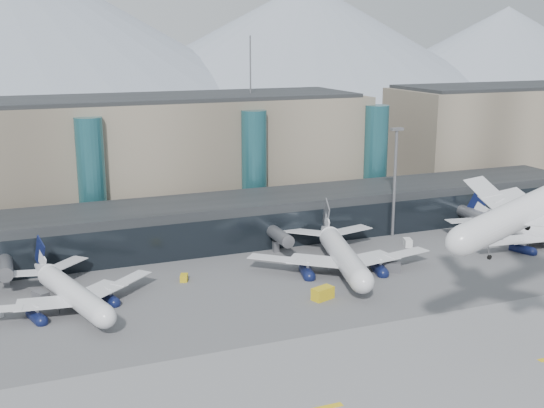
{
  "coord_description": "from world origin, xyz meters",
  "views": [
    {
      "loc": [
        -53.33,
        -84.46,
        45.59
      ],
      "look_at": [
        -6.9,
        32.0,
        14.81
      ],
      "focal_mm": 45.0,
      "sensor_mm": 36.0,
      "label": 1
    }
  ],
  "objects_px": {
    "lightmast_mid": "(395,176)",
    "jet_parked_mid": "(340,245)",
    "jet_parked_left": "(65,282)",
    "jet_parked_right": "(525,224)",
    "veh_c": "(392,267)",
    "veh_b": "(184,278)",
    "veh_f": "(41,296)",
    "veh_h": "(323,293)",
    "veh_g": "(453,246)",
    "veh_d": "(408,243)"
  },
  "relations": [
    {
      "from": "lightmast_mid",
      "to": "jet_parked_mid",
      "type": "xyz_separation_m",
      "value": [
        -21.94,
        -15.45,
        -9.62
      ]
    },
    {
      "from": "jet_parked_left",
      "to": "jet_parked_right",
      "type": "distance_m",
      "value": 100.36
    },
    {
      "from": "jet_parked_left",
      "to": "veh_c",
      "type": "relative_size",
      "value": 9.85
    },
    {
      "from": "veh_b",
      "to": "veh_c",
      "type": "xyz_separation_m",
      "value": [
        39.87,
        -10.23,
        0.33
      ]
    },
    {
      "from": "jet_parked_mid",
      "to": "veh_c",
      "type": "xyz_separation_m",
      "value": [
        8.54,
        -6.14,
        -3.82
      ]
    },
    {
      "from": "jet_parked_right",
      "to": "veh_f",
      "type": "bearing_deg",
      "value": 68.55
    },
    {
      "from": "veh_h",
      "to": "jet_parked_mid",
      "type": "bearing_deg",
      "value": 33.72
    },
    {
      "from": "veh_b",
      "to": "veh_f",
      "type": "xyz_separation_m",
      "value": [
        -26.24,
        -0.53,
        0.25
      ]
    },
    {
      "from": "jet_parked_left",
      "to": "veh_f",
      "type": "relative_size",
      "value": 10.85
    },
    {
      "from": "jet_parked_mid",
      "to": "veh_b",
      "type": "relative_size",
      "value": 17.67
    },
    {
      "from": "lightmast_mid",
      "to": "veh_g",
      "type": "xyz_separation_m",
      "value": [
        7.21,
        -13.63,
        -13.81
      ]
    },
    {
      "from": "jet_parked_right",
      "to": "veh_h",
      "type": "height_order",
      "value": "jet_parked_right"
    },
    {
      "from": "jet_parked_right",
      "to": "veh_c",
      "type": "xyz_separation_m",
      "value": [
        -38.37,
        -5.97,
        -3.41
      ]
    },
    {
      "from": "jet_parked_mid",
      "to": "jet_parked_left",
      "type": "bearing_deg",
      "value": 104.63
    },
    {
      "from": "veh_b",
      "to": "veh_g",
      "type": "distance_m",
      "value": 60.52
    },
    {
      "from": "jet_parked_right",
      "to": "veh_d",
      "type": "height_order",
      "value": "jet_parked_right"
    },
    {
      "from": "jet_parked_right",
      "to": "lightmast_mid",
      "type": "bearing_deg",
      "value": 38.56
    },
    {
      "from": "veh_g",
      "to": "veh_h",
      "type": "xyz_separation_m",
      "value": [
        -39.81,
        -16.08,
        0.5
      ]
    },
    {
      "from": "jet_parked_mid",
      "to": "lightmast_mid",
      "type": "bearing_deg",
      "value": -40.43
    },
    {
      "from": "jet_parked_mid",
      "to": "veh_d",
      "type": "distance_m",
      "value": 22.57
    },
    {
      "from": "veh_h",
      "to": "veh_c",
      "type": "bearing_deg",
      "value": 3.42
    },
    {
      "from": "jet_parked_mid",
      "to": "veh_g",
      "type": "height_order",
      "value": "jet_parked_mid"
    },
    {
      "from": "lightmast_mid",
      "to": "veh_c",
      "type": "bearing_deg",
      "value": -121.83
    },
    {
      "from": "veh_d",
      "to": "veh_b",
      "type": "bearing_deg",
      "value": 112.74
    },
    {
      "from": "veh_f",
      "to": "veh_d",
      "type": "bearing_deg",
      "value": -116.88
    },
    {
      "from": "jet_parked_left",
      "to": "veh_g",
      "type": "height_order",
      "value": "jet_parked_left"
    },
    {
      "from": "jet_parked_mid",
      "to": "veh_c",
      "type": "distance_m",
      "value": 11.19
    },
    {
      "from": "jet_parked_right",
      "to": "veh_f",
      "type": "distance_m",
      "value": 104.6
    },
    {
      "from": "veh_c",
      "to": "veh_f",
      "type": "bearing_deg",
      "value": -156.0
    },
    {
      "from": "jet_parked_left",
      "to": "veh_f",
      "type": "distance_m",
      "value": 6.49
    },
    {
      "from": "jet_parked_mid",
      "to": "veh_h",
      "type": "height_order",
      "value": "jet_parked_mid"
    },
    {
      "from": "jet_parked_right",
      "to": "veh_d",
      "type": "xyz_separation_m",
      "value": [
        -25.96,
        7.55,
        -3.54
      ]
    },
    {
      "from": "veh_c",
      "to": "jet_parked_right",
      "type": "bearing_deg",
      "value": 41.19
    },
    {
      "from": "jet_parked_left",
      "to": "veh_f",
      "type": "height_order",
      "value": "jet_parked_left"
    },
    {
      "from": "jet_parked_mid",
      "to": "veh_h",
      "type": "relative_size",
      "value": 9.86
    },
    {
      "from": "veh_b",
      "to": "veh_c",
      "type": "height_order",
      "value": "veh_c"
    },
    {
      "from": "jet_parked_right",
      "to": "veh_d",
      "type": "distance_m",
      "value": 27.26
    },
    {
      "from": "veh_c",
      "to": "veh_d",
      "type": "bearing_deg",
      "value": 79.79
    },
    {
      "from": "veh_d",
      "to": "veh_f",
      "type": "height_order",
      "value": "veh_f"
    },
    {
      "from": "jet_parked_left",
      "to": "jet_parked_mid",
      "type": "relative_size",
      "value": 0.88
    },
    {
      "from": "jet_parked_left",
      "to": "veh_b",
      "type": "height_order",
      "value": "jet_parked_left"
    },
    {
      "from": "jet_parked_left",
      "to": "veh_c",
      "type": "distance_m",
      "value": 62.35
    },
    {
      "from": "veh_c",
      "to": "veh_h",
      "type": "bearing_deg",
      "value": -124.74
    },
    {
      "from": "jet_parked_mid",
      "to": "veh_g",
      "type": "bearing_deg",
      "value": -72.0
    },
    {
      "from": "veh_b",
      "to": "veh_g",
      "type": "height_order",
      "value": "veh_b"
    },
    {
      "from": "veh_h",
      "to": "jet_parked_right",
      "type": "bearing_deg",
      "value": -5.75
    },
    {
      "from": "veh_c",
      "to": "veh_h",
      "type": "xyz_separation_m",
      "value": [
        -19.2,
        -8.11,
        0.13
      ]
    },
    {
      "from": "lightmast_mid",
      "to": "jet_parked_mid",
      "type": "relative_size",
      "value": 0.65
    },
    {
      "from": "veh_b",
      "to": "veh_g",
      "type": "xyz_separation_m",
      "value": [
        60.48,
        -2.26,
        -0.04
      ]
    },
    {
      "from": "jet_parked_mid",
      "to": "veh_f",
      "type": "distance_m",
      "value": 57.81
    }
  ]
}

